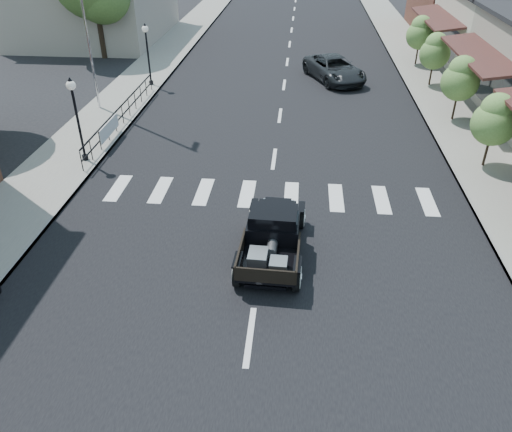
{
  "coord_description": "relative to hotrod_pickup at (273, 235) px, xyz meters",
  "views": [
    {
      "loc": [
        0.93,
        -11.66,
        8.92
      ],
      "look_at": [
        -0.2,
        0.95,
        1.0
      ],
      "focal_mm": 35.0,
      "sensor_mm": 36.0,
      "label": 1
    }
  ],
  "objects": [
    {
      "name": "small_tree_c",
      "position": [
        7.97,
        11.54,
        0.86
      ],
      "size": [
        1.74,
        1.74,
        2.89
      ],
      "primitive_type": null,
      "color": "#567F3A",
      "rests_on": "sidewalk_right"
    },
    {
      "name": "road_markings",
      "position": [
        -0.33,
        9.61,
        -0.73
      ],
      "size": [
        12.0,
        60.0,
        0.06
      ],
      "primitive_type": null,
      "color": "silver",
      "rests_on": "ground"
    },
    {
      "name": "small_tree_d",
      "position": [
        7.97,
        16.99,
        0.81
      ],
      "size": [
        1.66,
        1.66,
        2.77
      ],
      "primitive_type": null,
      "color": "#567F3A",
      "rests_on": "sidewalk_right"
    },
    {
      "name": "second_car",
      "position": [
        2.56,
        17.75,
        -0.04
      ],
      "size": [
        4.05,
        5.45,
        1.38
      ],
      "primitive_type": "imported",
      "rotation": [
        0.0,
        0.0,
        0.4
      ],
      "color": "black",
      "rests_on": "ground"
    },
    {
      "name": "sidewalk_left",
      "position": [
        -8.83,
        14.61,
        -0.66
      ],
      "size": [
        3.0,
        80.0,
        0.15
      ],
      "primitive_type": "cube",
      "color": "#98968A",
      "rests_on": "ground"
    },
    {
      "name": "lamp_post_b",
      "position": [
        -7.93,
        5.61,
        1.09
      ],
      "size": [
        0.36,
        0.36,
        3.35
      ],
      "primitive_type": null,
      "color": "black",
      "rests_on": "sidewalk_left"
    },
    {
      "name": "small_tree_b",
      "position": [
        7.97,
        6.52,
        0.82
      ],
      "size": [
        1.68,
        1.68,
        2.8
      ],
      "primitive_type": null,
      "color": "#567F3A",
      "rests_on": "sidewalk_right"
    },
    {
      "name": "low_building_left",
      "position": [
        -15.33,
        27.61,
        1.77
      ],
      "size": [
        10.0,
        12.0,
        5.0
      ],
      "primitive_type": "cube",
      "color": "#A29687",
      "rests_on": "ground"
    },
    {
      "name": "sidewalk_right",
      "position": [
        8.17,
        14.61,
        -0.66
      ],
      "size": [
        3.0,
        80.0,
        0.15
      ],
      "primitive_type": "cube",
      "color": "gray",
      "rests_on": "ground"
    },
    {
      "name": "railing",
      "position": [
        -7.63,
        9.61,
        -0.08
      ],
      "size": [
        0.08,
        10.0,
        1.0
      ],
      "primitive_type": null,
      "color": "black",
      "rests_on": "sidewalk_left"
    },
    {
      "name": "road",
      "position": [
        -0.33,
        14.61,
        -0.72
      ],
      "size": [
        14.0,
        80.0,
        0.02
      ],
      "primitive_type": "cube",
      "color": "black",
      "rests_on": "ground"
    },
    {
      "name": "ground",
      "position": [
        -0.33,
        -0.39,
        -0.73
      ],
      "size": [
        120.0,
        120.0,
        0.0
      ],
      "primitive_type": "plane",
      "color": "black",
      "rests_on": "ground"
    },
    {
      "name": "hotrod_pickup",
      "position": [
        0.0,
        0.0,
        0.0
      ],
      "size": [
        2.13,
        4.29,
        1.46
      ],
      "primitive_type": null,
      "rotation": [
        0.0,
        0.0,
        -0.04
      ],
      "color": "black",
      "rests_on": "ground"
    },
    {
      "name": "banner",
      "position": [
        -7.55,
        7.61,
        -0.28
      ],
      "size": [
        0.04,
        2.2,
        0.6
      ],
      "primitive_type": null,
      "color": "silver",
      "rests_on": "sidewalk_left"
    },
    {
      "name": "lamp_post_c",
      "position": [
        -7.93,
        15.61,
        1.09
      ],
      "size": [
        0.36,
        0.36,
        3.35
      ],
      "primitive_type": null,
      "color": "black",
      "rests_on": "sidewalk_left"
    },
    {
      "name": "small_tree_e",
      "position": [
        7.97,
        21.33,
        0.86
      ],
      "size": [
        1.73,
        1.73,
        2.88
      ],
      "primitive_type": null,
      "color": "#567F3A",
      "rests_on": "sidewalk_right"
    }
  ]
}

